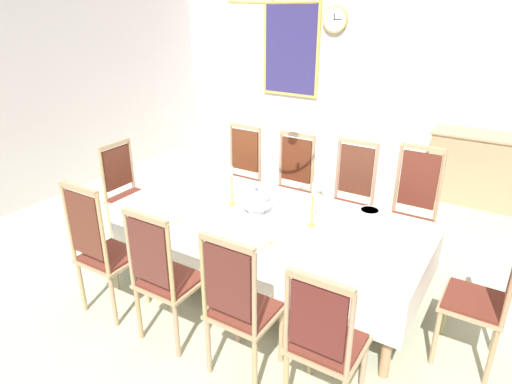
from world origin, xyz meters
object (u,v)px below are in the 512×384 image
object	(u,v)px
chair_north_b	(290,186)
chandelier	(273,0)
chair_north_c	(349,198)
mounted_clock	(335,19)
dining_table	(270,222)
chair_south_b	(164,275)
candlestick_east	(312,209)
framed_painting	(291,49)
chair_north_a	(240,174)
bowl_near_right	(254,239)
candlestick_west	(232,189)
bowl_far_left	(370,212)
chair_south_a	(102,249)
chair_south_d	(324,341)
soup_tureen	(256,200)
chair_south_c	(239,305)
chair_head_west	(128,191)
spoon_secondary	(269,244)
spoon_primary	(184,218)
chair_north_d	(411,211)
chair_head_east	(487,293)
bowl_near_left	(191,221)
sideboard	(489,171)

from	to	relation	value
chair_north_b	chandelier	world-z (taller)	chandelier
chair_north_c	chandelier	bearing A→B (deg)	70.77
mounted_clock	dining_table	bearing A→B (deg)	-75.04
chair_south_b	candlestick_east	distance (m)	1.26
chair_south_b	framed_painting	size ratio (longest dim) A/B	0.83
dining_table	candlestick_east	xyz separation A→B (m)	(0.39, -0.00, 0.23)
chair_north_a	bowl_near_right	xyz separation A→B (m)	(1.11, -1.46, 0.18)
candlestick_west	bowl_near_right	world-z (taller)	candlestick_west
candlestick_east	bowl_far_left	bearing A→B (deg)	54.71
chair_south_a	chair_south_d	xyz separation A→B (m)	(1.94, 0.01, -0.04)
dining_table	soup_tureen	bearing A→B (deg)	-180.00
dining_table	chair_south_c	size ratio (longest dim) A/B	2.32
chair_north_c	soup_tureen	world-z (taller)	chair_north_c
chair_head_west	spoon_secondary	distance (m)	2.03
candlestick_east	bowl_far_left	world-z (taller)	candlestick_east
spoon_secondary	mounted_clock	xyz separation A→B (m)	(-1.12, 3.71, 1.42)
chair_north_c	chandelier	size ratio (longest dim) A/B	1.78
bowl_near_right	spoon_primary	distance (m)	0.71
soup_tureen	spoon_secondary	bearing A→B (deg)	-48.71
candlestick_east	bowl_far_left	xyz separation A→B (m)	(0.33, 0.47, -0.13)
chandelier	candlestick_east	bearing A→B (deg)	-0.00
chandelier	chair_north_d	bearing A→B (deg)	46.20
spoon_primary	mounted_clock	bearing A→B (deg)	109.79
soup_tureen	chair_north_b	bearing A→B (deg)	100.55
chair_north_b	chair_head_east	distance (m)	2.28
chair_south_a	chair_north_a	size ratio (longest dim) A/B	1.05
chair_north_c	soup_tureen	xyz separation A→B (m)	(-0.48, -1.00, 0.25)
chair_head_west	chandelier	world-z (taller)	chandelier
chair_head_west	chair_north_b	bearing A→B (deg)	125.30
chair_south_a	spoon_primary	world-z (taller)	chair_south_a
soup_tureen	bowl_near_left	xyz separation A→B (m)	(-0.34, -0.47, -0.09)
chair_south_d	bowl_near_left	world-z (taller)	chair_south_d
sideboard	framed_painting	bearing A→B (deg)	-4.89
chair_south_d	chair_north_d	distance (m)	1.99
chair_north_a	bowl_far_left	xyz separation A→B (m)	(1.70, -0.53, 0.18)
bowl_near_right	dining_table	bearing A→B (deg)	105.86
chair_south_c	candlestick_west	xyz separation A→B (m)	(-0.74, 1.00, 0.31)
chair_north_d	chair_head_east	xyz separation A→B (m)	(0.77, -1.00, -0.02)
dining_table	chair_north_c	world-z (taller)	chair_north_c
spoon_primary	sideboard	size ratio (longest dim) A/B	0.12
chair_north_d	mounted_clock	bearing A→B (deg)	-51.07
chair_south_c	chair_north_d	bearing A→B (deg)	72.97
chair_south_c	bowl_near_right	world-z (taller)	chair_south_c
chair_north_b	candlestick_east	xyz separation A→B (m)	(0.71, -1.00, 0.31)
chair_south_a	bowl_far_left	distance (m)	2.25
chair_south_b	spoon_secondary	distance (m)	0.81
bowl_near_right	mounted_clock	world-z (taller)	mounted_clock
chair_head_east	mounted_clock	distance (m)	4.47
mounted_clock	candlestick_east	bearing A→B (deg)	-68.85
framed_painting	chandelier	xyz separation A→B (m)	(1.56, -3.28, 0.72)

